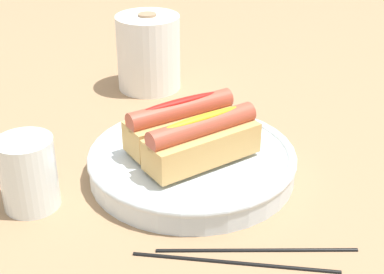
{
  "coord_description": "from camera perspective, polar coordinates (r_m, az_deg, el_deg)",
  "views": [
    {
      "loc": [
        -0.2,
        -0.6,
        0.4
      ],
      "look_at": [
        -0.01,
        0.01,
        0.06
      ],
      "focal_mm": 52.79,
      "sensor_mm": 36.0,
      "label": 1
    }
  ],
  "objects": [
    {
      "name": "ground_plane",
      "position": [
        0.75,
        0.62,
        -4.05
      ],
      "size": [
        2.4,
        2.4,
        0.0
      ],
      "primitive_type": "plane",
      "color": "#9E7A56"
    },
    {
      "name": "serving_bowl",
      "position": [
        0.75,
        -0.0,
        -2.47
      ],
      "size": [
        0.27,
        0.27,
        0.04
      ],
      "color": "silver",
      "rests_on": "ground_plane"
    },
    {
      "name": "hotdog_front",
      "position": [
        0.7,
        1.16,
        -0.34
      ],
      "size": [
        0.16,
        0.09,
        0.06
      ],
      "color": "tan",
      "rests_on": "serving_bowl"
    },
    {
      "name": "hotdog_back",
      "position": [
        0.74,
        -1.1,
        1.39
      ],
      "size": [
        0.16,
        0.09,
        0.06
      ],
      "color": "tan",
      "rests_on": "serving_bowl"
    },
    {
      "name": "water_glass",
      "position": [
        0.7,
        -16.17,
        -3.79
      ],
      "size": [
        0.07,
        0.07,
        0.09
      ],
      "color": "white",
      "rests_on": "ground_plane"
    },
    {
      "name": "paper_towel_roll",
      "position": [
        1.0,
        -4.4,
        8.52
      ],
      "size": [
        0.11,
        0.11,
        0.13
      ],
      "color": "white",
      "rests_on": "ground_plane"
    },
    {
      "name": "chopstick_near",
      "position": [
        0.63,
        6.57,
        -11.17
      ],
      "size": [
        0.21,
        0.07,
        0.01
      ],
      "primitive_type": "cylinder",
      "rotation": [
        0.0,
        1.57,
        -0.3
      ],
      "color": "black",
      "rests_on": "ground_plane"
    },
    {
      "name": "chopstick_far",
      "position": [
        0.61,
        4.38,
        -12.43
      ],
      "size": [
        0.2,
        0.1,
        0.01
      ],
      "primitive_type": "cylinder",
      "rotation": [
        0.0,
        1.57,
        -0.44
      ],
      "color": "black",
      "rests_on": "ground_plane"
    }
  ]
}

